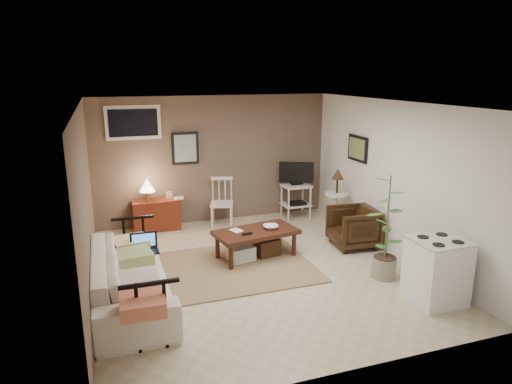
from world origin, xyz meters
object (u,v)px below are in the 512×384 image
object	(u,v)px
coffee_table	(255,242)
sofa	(130,269)
tv_stand	(296,189)
side_table	(337,192)
potted_plant	(387,224)
spindle_chair	(222,204)
red_console	(156,212)
armchair	(353,225)
stove	(437,271)

from	to	relation	value
coffee_table	sofa	distance (m)	2.11
tv_stand	side_table	world-z (taller)	side_table
coffee_table	potted_plant	world-z (taller)	potted_plant
spindle_chair	red_console	bearing A→B (deg)	171.94
armchair	stove	bearing A→B (deg)	5.00
sofa	potted_plant	size ratio (longest dim) A/B	1.53
spindle_chair	coffee_table	bearing A→B (deg)	-86.67
tv_stand	spindle_chair	bearing A→B (deg)	-179.87
tv_stand	stove	bearing A→B (deg)	-85.72
coffee_table	tv_stand	bearing A→B (deg)	49.84
side_table	stove	distance (m)	2.85
tv_stand	stove	distance (m)	3.74
armchair	coffee_table	bearing A→B (deg)	-86.78
sofa	coffee_table	bearing A→B (deg)	-66.43
coffee_table	stove	bearing A→B (deg)	-50.36
coffee_table	tv_stand	world-z (taller)	tv_stand
tv_stand	side_table	xyz separation A→B (m)	(0.41, -0.89, 0.11)
armchair	potted_plant	bearing A→B (deg)	-4.88
potted_plant	tv_stand	bearing A→B (deg)	91.33
sofa	side_table	size ratio (longest dim) A/B	2.01
spindle_chair	tv_stand	xyz separation A→B (m)	(1.51, 0.00, 0.17)
tv_stand	armchair	size ratio (longest dim) A/B	1.55
red_console	tv_stand	distance (m)	2.74
tv_stand	potted_plant	distance (m)	2.94
sofa	spindle_chair	distance (m)	3.11
coffee_table	sofa	xyz separation A→B (m)	(-1.93, -0.84, 0.18)
coffee_table	armchair	world-z (taller)	armchair
red_console	side_table	xyz separation A→B (m)	(3.12, -1.06, 0.37)
side_table	potted_plant	xyz separation A→B (m)	(-0.34, -2.04, 0.09)
coffee_table	potted_plant	size ratio (longest dim) A/B	0.90
potted_plant	spindle_chair	bearing A→B (deg)	118.39
potted_plant	side_table	bearing A→B (deg)	80.59
spindle_chair	stove	world-z (taller)	spindle_chair
coffee_table	red_console	size ratio (longest dim) A/B	1.39
red_console	spindle_chair	world-z (taller)	red_console
coffee_table	side_table	size ratio (longest dim) A/B	1.18
sofa	tv_stand	size ratio (longest dim) A/B	2.05
tv_stand	stove	xyz separation A→B (m)	(0.28, -3.72, -0.18)
armchair	stove	distance (m)	2.00
spindle_chair	armchair	xyz separation A→B (m)	(1.79, -1.72, -0.06)
side_table	potted_plant	world-z (taller)	potted_plant
spindle_chair	armchair	bearing A→B (deg)	-43.96
coffee_table	stove	xyz separation A→B (m)	(1.69, -2.05, 0.15)
tv_stand	potted_plant	size ratio (longest dim) A/B	0.75
red_console	potted_plant	xyz separation A→B (m)	(2.79, -3.10, 0.46)
spindle_chair	armchair	distance (m)	2.49
spindle_chair	armchair	size ratio (longest dim) A/B	1.25
tv_stand	coffee_table	bearing A→B (deg)	-130.16
sofa	armchair	xyz separation A→B (m)	(3.62, 0.79, -0.09)
sofa	spindle_chair	xyz separation A→B (m)	(1.83, 2.52, -0.02)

